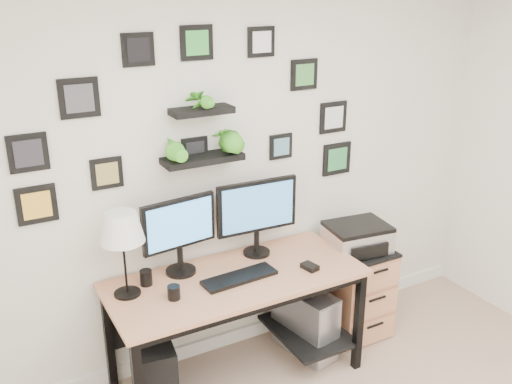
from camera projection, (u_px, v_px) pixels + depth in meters
room at (242, 333)px, 4.17m from camera, size 4.00×4.00×4.00m
desk at (239, 290)px, 3.62m from camera, size 1.60×0.70×0.75m
monitor_left at (179, 231)px, 3.48m from camera, size 0.49×0.21×0.50m
monitor_right at (257, 211)px, 3.71m from camera, size 0.56×0.19×0.52m
keyboard at (239, 277)px, 3.50m from camera, size 0.48×0.18×0.02m
mouse at (310, 267)px, 3.62m from camera, size 0.09×0.12×0.03m
table_lamp at (122, 230)px, 3.19m from camera, size 0.25×0.25×0.52m
mug at (174, 292)px, 3.27m from camera, size 0.07×0.07×0.08m
pen_cup at (146, 278)px, 3.42m from camera, size 0.07×0.07×0.10m
pc_tower_black at (153, 370)px, 3.47m from camera, size 0.28×0.51×0.48m
pc_tower_grey at (305, 321)px, 3.98m from camera, size 0.29×0.51×0.48m
file_cabinet at (353, 288)px, 4.21m from camera, size 0.43×0.53×0.67m
printer at (357, 237)px, 4.03m from camera, size 0.46×0.39×0.19m
wall_decor at (203, 126)px, 3.44m from camera, size 2.28×0.18×1.08m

